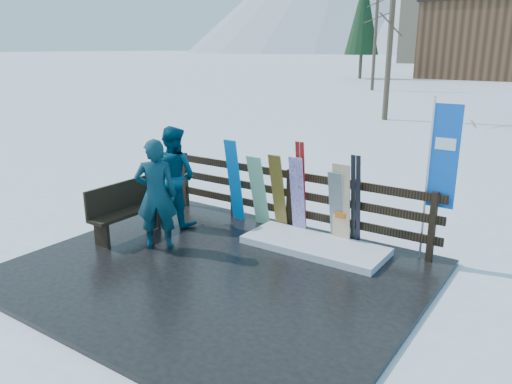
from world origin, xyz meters
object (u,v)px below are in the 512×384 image
Objects in this scene: person_front at (156,195)px; snowboard_3 at (297,197)px; snowboard_1 at (258,191)px; snowboard_5 at (341,205)px; snowboard_4 at (336,208)px; rental_flag at (440,163)px; bench at (125,208)px; snowboard_2 at (278,193)px; person_back at (174,176)px; snowboard_0 at (234,181)px.

snowboard_3 is at bearing -170.57° from person_front.
snowboard_1 is 0.96× the size of snowboard_3.
person_front reaches higher than snowboard_5.
snowboard_4 is 1.84m from rental_flag.
snowboard_3 is 0.77m from snowboard_4.
snowboard_4 is at bearing 27.32° from bench.
person_back is (-1.86, -0.77, 0.22)m from snowboard_2.
snowboard_0 is 0.57m from snowboard_1.
bench is 1.10m from person_back.
rental_flag is 1.37× the size of person_back.
person_back is (-0.60, 1.06, 0.01)m from person_front.
snowboard_4 is (1.17, 0.00, -0.08)m from snowboard_2.
rental_flag is at bearing 5.66° from snowboard_2.
snowboard_3 is (2.58, 1.73, 0.22)m from bench.
snowboard_0 is at bearing 180.00° from snowboard_2.
snowboard_5 is at bearing -169.02° from person_back.
person_front reaches higher than bench.
snowboard_3 is 0.85m from snowboard_5.
snowboard_4 is at bearing 180.00° from snowboard_5.
person_front is (-1.26, -1.82, 0.21)m from snowboard_2.
snowboard_3 is at bearing -0.00° from snowboard_0.
snowboard_5 is at bearing -0.00° from snowboard_4.
bench is 0.91× the size of snowboard_0.
person_back reaches higher than snowboard_0.
person_front is at bearing -152.31° from rental_flag.
person_front is 1.22m from person_back.
snowboard_0 is at bearing -136.42° from person_front.
snowboard_2 is at bearing 180.00° from snowboard_5.
snowboard_4 is 0.11m from snowboard_5.
snowboard_2 is 2.87m from rental_flag.
snowboard_5 is 0.78× the size of person_front.
rental_flag reaches higher than snowboard_4.
snowboard_4 is 0.91× the size of snowboard_5.
person_front is (0.92, -0.09, 0.43)m from bench.
snowboard_1 is 1.07× the size of snowboard_4.
rental_flag is (2.73, 0.27, 0.87)m from snowboard_2.
snowboard_2 is at bearing -174.34° from rental_flag.
snowboard_5 is (0.85, -0.00, -0.01)m from snowboard_3.
snowboard_5 is (1.25, -0.00, -0.01)m from snowboard_2.
rental_flag is (3.17, 0.27, 0.91)m from snowboard_1.
snowboard_2 is 2.23m from person_front.
snowboard_5 reaches higher than bench.
rental_flag reaches higher than snowboard_3.
snowboard_5 is (3.43, 1.73, 0.21)m from bench.
snowboard_4 is at bearing 0.00° from snowboard_2.
snowboard_1 is 0.84m from snowboard_3.
rental_flag is at bearing 10.38° from snowboard_5.
snowboard_0 is 1.16m from person_back.
snowboard_1 is 2.01m from person_front.
snowboard_5 is at bearing 177.78° from person_front.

